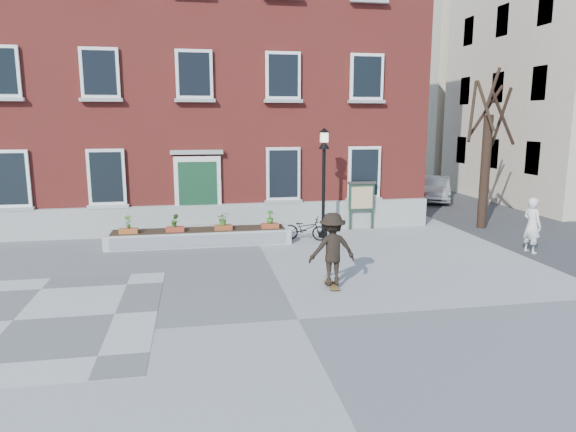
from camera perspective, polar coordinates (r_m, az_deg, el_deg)
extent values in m
plane|color=gray|center=(11.22, 1.14, -11.40)|extent=(100.00, 100.00, 0.00)
cube|color=#59595C|center=(12.59, -28.25, -10.20)|extent=(6.00, 6.00, 0.01)
imported|color=black|center=(18.19, 1.92, -1.40)|extent=(1.67, 1.14, 0.83)
imported|color=#B4B6B9|center=(28.01, 16.03, 2.93)|extent=(2.85, 4.15, 1.29)
imported|color=silver|center=(18.11, 25.48, -0.95)|extent=(0.56, 0.73, 1.79)
cube|color=maroon|center=(24.26, -10.40, 14.71)|extent=(18.00, 10.00, 12.00)
cube|color=#9B9C97|center=(19.42, -9.87, -0.38)|extent=(18.00, 0.24, 1.10)
cube|color=#A3A39E|center=(19.38, -9.82, -1.76)|extent=(2.60, 0.80, 0.20)
cube|color=gray|center=(19.49, -9.84, -1.09)|extent=(2.20, 0.50, 0.20)
cube|color=silver|center=(19.28, -9.97, 2.86)|extent=(1.70, 0.12, 2.50)
cube|color=#153B22|center=(19.25, -9.96, 2.54)|extent=(1.40, 0.06, 2.30)
cube|color=#9C9C97|center=(19.11, -10.11, 7.00)|extent=(1.90, 0.25, 0.15)
cube|color=white|center=(20.22, -28.51, 3.65)|extent=(1.30, 0.10, 2.00)
cube|color=black|center=(20.17, -28.55, 3.63)|extent=(1.08, 0.04, 1.78)
cube|color=gray|center=(20.29, -28.29, 0.66)|extent=(1.44, 0.20, 0.12)
cube|color=#ADACA7|center=(20.07, -29.25, 11.26)|extent=(1.44, 0.20, 0.12)
cube|color=silver|center=(19.45, -19.51, 4.10)|extent=(1.30, 0.10, 2.00)
cube|color=black|center=(19.40, -19.53, 4.09)|extent=(1.08, 0.04, 1.78)
cube|color=#ADADA8|center=(19.53, -19.35, 1.00)|extent=(1.44, 0.20, 0.12)
cube|color=white|center=(19.41, -20.19, 14.71)|extent=(1.30, 0.10, 1.70)
cube|color=black|center=(19.36, -20.21, 14.72)|extent=(1.08, 0.04, 1.48)
cube|color=#9C9B97|center=(19.30, -20.04, 12.04)|extent=(1.44, 0.20, 0.12)
cube|color=silver|center=(19.16, -10.38, 15.24)|extent=(1.30, 0.10, 1.70)
cube|color=black|center=(19.11, -10.38, 15.25)|extent=(1.08, 0.04, 1.48)
cube|color=#9C9C97|center=(19.04, -10.29, 12.53)|extent=(1.44, 0.20, 0.12)
cube|color=silver|center=(19.47, -0.54, 4.72)|extent=(1.30, 0.10, 2.00)
cube|color=black|center=(19.42, -0.51, 4.71)|extent=(1.08, 0.04, 1.78)
cube|color=#989793|center=(19.55, -0.50, 1.61)|extent=(1.44, 0.20, 0.12)
cube|color=white|center=(19.43, -0.56, 15.34)|extent=(1.30, 0.10, 1.70)
cube|color=black|center=(19.38, -0.53, 15.35)|extent=(1.08, 0.04, 1.48)
cube|color=#9D9D98|center=(19.32, -0.52, 12.66)|extent=(1.44, 0.20, 0.12)
cube|color=white|center=(20.26, 8.45, 4.84)|extent=(1.30, 0.10, 2.00)
cube|color=black|center=(20.21, 8.50, 4.82)|extent=(1.08, 0.04, 1.78)
cube|color=#A6A6A1|center=(20.33, 8.43, 1.85)|extent=(1.44, 0.20, 0.12)
cube|color=white|center=(20.22, 8.74, 15.04)|extent=(1.30, 0.10, 1.70)
cube|color=black|center=(20.17, 8.79, 15.05)|extent=(1.08, 0.04, 1.48)
cube|color=#979792|center=(20.11, 8.72, 12.46)|extent=(1.44, 0.20, 0.12)
cube|color=#AAAAA5|center=(20.55, 9.03, 22.54)|extent=(1.44, 0.20, 0.12)
cube|color=beige|center=(17.84, -9.78, -2.34)|extent=(6.20, 1.10, 0.50)
cube|color=#BBBBBB|center=(17.29, -9.76, -2.75)|extent=(5.80, 0.02, 0.40)
cube|color=black|center=(17.78, -9.81, -1.56)|extent=(5.80, 0.90, 0.06)
cube|color=#994B21|center=(17.66, -17.29, -1.64)|extent=(0.60, 0.25, 0.20)
imported|color=#32621D|center=(17.60, -17.35, -0.61)|extent=(0.24, 0.24, 0.45)
cube|color=maroon|center=(17.53, -12.43, -1.49)|extent=(0.60, 0.25, 0.20)
imported|color=#2E5F1C|center=(17.47, -12.47, -0.45)|extent=(0.25, 0.25, 0.45)
cube|color=brown|center=(17.54, -7.20, -1.32)|extent=(0.60, 0.25, 0.20)
imported|color=#366A1F|center=(17.48, -7.22, -0.28)|extent=(0.40, 0.40, 0.45)
cube|color=brown|center=(17.69, -2.02, -1.14)|extent=(0.60, 0.25, 0.20)
imported|color=#316D20|center=(17.63, -2.02, -0.10)|extent=(0.25, 0.25, 0.45)
cylinder|color=black|center=(21.39, 21.04, 4.55)|extent=(0.36, 0.36, 4.40)
cylinder|color=black|center=(21.56, 22.59, 10.05)|extent=(0.12, 1.12, 2.23)
cylinder|color=black|center=(21.83, 21.13, 10.85)|extent=(1.18, 0.49, 1.97)
cylinder|color=black|center=(21.35, 19.81, 10.94)|extent=(0.88, 1.14, 2.35)
cylinder|color=black|center=(20.95, 21.10, 11.36)|extent=(0.60, 0.77, 1.90)
cylinder|color=black|center=(20.87, 22.80, 9.92)|extent=(1.39, 0.55, 1.95)
cylinder|color=#322016|center=(21.52, 21.80, 13.01)|extent=(0.43, 0.48, 1.58)
cube|color=#3B3C3E|center=(31.78, 16.15, 2.62)|extent=(8.00, 36.00, 0.01)
cube|color=beige|center=(41.44, 19.27, 13.24)|extent=(10.00, 11.00, 13.00)
cube|color=black|center=(25.92, 25.58, 5.83)|extent=(0.08, 1.00, 1.50)
cube|color=black|center=(28.57, 21.85, 6.46)|extent=(0.08, 1.00, 1.50)
cube|color=black|center=(31.33, 18.75, 6.96)|extent=(0.08, 1.00, 1.50)
cube|color=black|center=(25.91, 26.18, 13.11)|extent=(0.08, 1.00, 1.50)
cube|color=black|center=(28.56, 22.31, 13.07)|extent=(0.08, 1.00, 1.50)
cube|color=black|center=(31.32, 19.12, 12.99)|extent=(0.08, 1.00, 1.50)
cube|color=black|center=(26.30, 26.78, 20.06)|extent=(0.08, 1.00, 1.50)
cube|color=black|center=(28.92, 22.78, 19.39)|extent=(0.08, 1.00, 1.50)
cube|color=black|center=(31.64, 19.49, 18.78)|extent=(0.08, 1.00, 1.50)
cylinder|color=black|center=(18.71, 3.90, -2.07)|extent=(0.32, 0.32, 0.20)
cylinder|color=black|center=(18.44, 3.96, 2.48)|extent=(0.12, 0.12, 3.20)
cone|color=black|center=(18.28, 4.03, 7.92)|extent=(0.40, 0.40, 0.30)
cube|color=beige|center=(18.27, 4.04, 8.71)|extent=(0.24, 0.24, 0.34)
cone|color=black|center=(18.26, 4.05, 9.49)|extent=(0.40, 0.40, 0.16)
cylinder|color=#193321|center=(19.97, 6.92, 1.03)|extent=(0.08, 0.08, 1.80)
cylinder|color=black|center=(20.26, 9.35, 1.10)|extent=(0.08, 0.08, 1.80)
cube|color=#1B3625|center=(20.06, 8.17, 2.05)|extent=(1.00, 0.10, 1.00)
cube|color=beige|center=(20.00, 8.23, 2.02)|extent=(0.85, 0.02, 0.85)
cube|color=#383431|center=(19.98, 8.22, 3.67)|extent=(1.10, 0.16, 0.10)
cube|color=brown|center=(13.26, 4.86, -7.64)|extent=(0.22, 0.78, 0.03)
cylinder|color=black|center=(12.99, 4.79, -8.19)|extent=(0.03, 0.05, 0.05)
cylinder|color=black|center=(13.04, 5.57, -8.14)|extent=(0.03, 0.05, 0.05)
cylinder|color=black|center=(13.50, 4.18, -7.44)|extent=(0.03, 0.05, 0.05)
cylinder|color=black|center=(13.55, 4.92, -7.39)|extent=(0.03, 0.05, 0.05)
imported|color=black|center=(12.99, 4.93, -3.68)|extent=(1.23, 0.75, 1.86)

